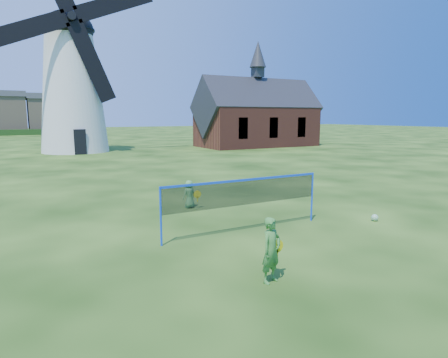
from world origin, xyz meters
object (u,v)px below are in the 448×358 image
badminton_net (245,193)px  player_boy (189,194)px  chapel (257,117)px  play_ball (375,218)px  player_girl (271,250)px  windmill (72,83)px

badminton_net → player_boy: 3.52m
chapel → play_ball: size_ratio=60.21×
player_girl → play_ball: (5.53, 2.11, -0.56)m
chapel → player_boy: chapel is taller
badminton_net → play_ball: (4.25, -1.00, -1.03)m
chapel → player_boy: bearing=-128.2°
windmill → chapel: bearing=-6.8°
player_boy → windmill: bearing=-104.9°
player_girl → windmill: bearing=72.6°
chapel → player_girl: size_ratio=9.94×
badminton_net → player_girl: 3.40m
chapel → player_boy: 29.29m
windmill → player_girl: size_ratio=13.90×
windmill → play_ball: windmill is taller
player_boy → play_ball: player_boy is taller
badminton_net → player_boy: badminton_net is taller
windmill → badminton_net: bearing=-88.4°
player_boy → play_ball: bearing=118.9°
windmill → badminton_net: size_ratio=3.67×
play_ball → badminton_net: bearing=166.7°
player_girl → play_ball: 5.94m
windmill → badminton_net: (0.81, -28.59, -5.11)m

